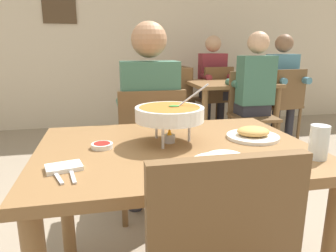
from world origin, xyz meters
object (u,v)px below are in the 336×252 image
Objects in this scene: curry_bowl at (170,114)px; rice_plate at (224,161)px; dining_table_main at (175,171)px; diner_main at (149,111)px; chair_bg_right at (250,109)px; patron_bg_right at (254,87)px; chair_diner_main at (150,147)px; appetizer_plate at (253,134)px; sauce_dish at (102,145)px; chair_bg_corner at (179,101)px; drink_glass at (319,144)px; patron_bg_middle at (213,77)px; chair_bg_left at (283,101)px; chair_bg_middle at (215,95)px; dining_table_far at (230,93)px; patron_bg_left at (283,81)px; chair_bg_window at (179,96)px.

curry_bowl is 0.36m from rice_plate.
diner_main reaches higher than dining_table_main.
patron_bg_right is (0.01, -0.03, 0.24)m from chair_bg_right.
chair_diner_main is 0.82m from appetizer_plate.
chair_bg_corner is at bearing 68.90° from sauce_dish.
patron_bg_middle is at bearing 76.95° from drink_glass.
dining_table_main is 1.29× the size of chair_bg_left.
chair_diner_main is at bearing -139.24° from chair_bg_right.
sauce_dish is at bearing -118.97° from chair_bg_middle.
dining_table_main is 0.73m from chair_diner_main.
dining_table_main is 3.48× the size of curry_bowl.
drink_glass is at bearing -32.09° from curry_bowl.
diner_main reaches higher than curry_bowl.
curry_bowl is at bearing -104.91° from chair_bg_corner.
appetizer_plate is 0.24× the size of dining_table_far.
appetizer_plate is (0.38, -0.68, 0.25)m from chair_diner_main.
chair_bg_right is (1.26, 1.09, 0.00)m from chair_diner_main.
patron_bg_right is (0.03, -0.53, 0.13)m from dining_table_far.
dining_table_main is 1.16× the size of dining_table_far.
appetizer_plate reaches higher than sauce_dish.
chair_diner_main and chair_bg_right have the same top height.
dining_table_far is 0.76× the size of patron_bg_left.
appetizer_plate reaches higher than dining_table_far.
curry_bowl is 0.32m from sauce_dish.
appetizer_plate is 0.32m from drink_glass.
chair_diner_main is 1.00× the size of chair_bg_left.
chair_bg_left is at bearing 30.97° from chair_bg_right.
sauce_dish is (-0.42, 0.30, -0.01)m from rice_plate.
patron_bg_middle is (1.23, 2.82, -0.13)m from curry_bowl.
patron_bg_left reaches higher than chair_bg_left.
curry_bowl is 2.89m from chair_bg_window.
dining_table_far is 1.11× the size of chair_bg_middle.
appetizer_plate is at bearing -124.46° from patron_bg_left.
patron_bg_middle is (-0.68, 0.69, 0.24)m from chair_bg_left.
curry_bowl reaches higher than drink_glass.
patron_bg_middle is (0.84, 2.84, -0.02)m from appetizer_plate.
chair_bg_middle and chair_bg_window have the same top height.
dining_table_main is 8.90× the size of drink_glass.
patron_bg_left is 0.92m from patron_bg_middle.
chair_bg_middle is (-0.02, 0.49, -0.10)m from dining_table_far.
curry_bowl is at bearing -131.84° from chair_bg_left.
diner_main is 1.46× the size of chair_bg_middle.
chair_bg_window reaches higher than drink_glass.
chair_bg_right is 1.00× the size of chair_bg_corner.
drink_glass is at bearing -69.47° from appetizer_plate.
chair_bg_middle is 0.90m from patron_bg_left.
drink_glass is (0.80, -0.30, 0.05)m from sauce_dish.
dining_table_far is at bearing 92.42° from chair_bg_right.
sauce_dish is 0.07× the size of patron_bg_left.
chair_bg_middle is 0.69× the size of patron_bg_middle.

